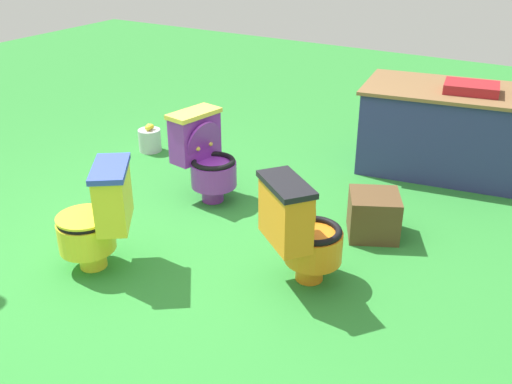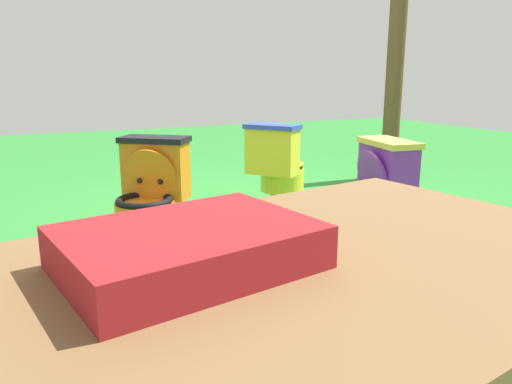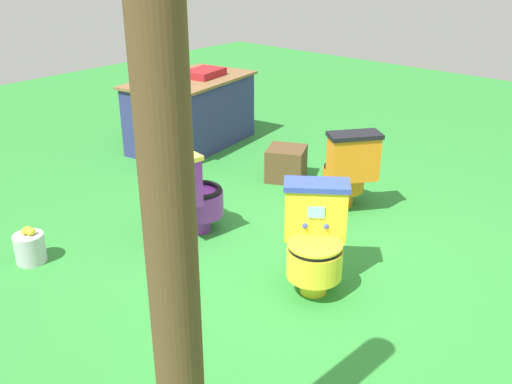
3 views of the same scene
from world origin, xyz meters
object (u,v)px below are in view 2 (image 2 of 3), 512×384
at_px(toilet_purple, 370,197).
at_px(toilet_yellow, 278,166).
at_px(toilet_orange, 150,194).
at_px(wooden_post, 394,76).
at_px(small_crate, 156,275).

bearing_deg(toilet_purple, toilet_yellow, 10.19).
bearing_deg(toilet_orange, wooden_post, -121.64).
xyz_separation_m(toilet_yellow, small_crate, (1.39, 1.33, -0.21)).
bearing_deg(toilet_yellow, toilet_purple, -35.92).
bearing_deg(small_crate, wooden_post, -148.17).
distance_m(toilet_orange, small_crate, 0.86).
distance_m(toilet_yellow, small_crate, 1.94).
xyz_separation_m(toilet_orange, wooden_post, (-2.92, -1.11, 0.72)).
distance_m(toilet_purple, toilet_orange, 1.39).
height_order(toilet_purple, toilet_orange, same).
bearing_deg(toilet_orange, small_crate, 114.75).
distance_m(toilet_orange, toilet_yellow, 1.31).
distance_m(wooden_post, small_crate, 3.77).
bearing_deg(small_crate, toilet_yellow, -136.20).
bearing_deg(wooden_post, toilet_yellow, 19.09).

